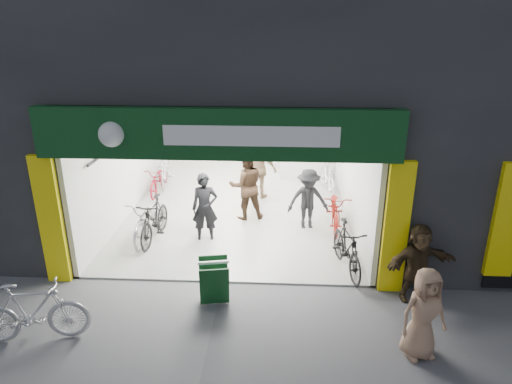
# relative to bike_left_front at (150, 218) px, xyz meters

# --- Properties ---
(ground) EXTENTS (60.00, 60.00, 0.00)m
(ground) POSITION_rel_bike_left_front_xyz_m (1.94, -1.91, -0.52)
(ground) COLOR #56565B
(ground) RESTS_ON ground
(building) EXTENTS (17.00, 10.27, 8.00)m
(building) POSITION_rel_bike_left_front_xyz_m (2.85, 3.08, 3.80)
(building) COLOR #232326
(building) RESTS_ON ground
(bike_left_front) EXTENTS (0.84, 2.02, 1.04)m
(bike_left_front) POSITION_rel_bike_left_front_xyz_m (0.00, 0.00, 0.00)
(bike_left_front) COLOR #B4B4B9
(bike_left_front) RESTS_ON ground
(bike_left_midfront) EXTENTS (0.65, 1.81, 1.06)m
(bike_left_midfront) POSITION_rel_bike_left_front_xyz_m (0.14, -0.14, 0.01)
(bike_left_midfront) COLOR black
(bike_left_midfront) RESTS_ON ground
(bike_left_midback) EXTENTS (0.59, 1.63, 0.85)m
(bike_left_midback) POSITION_rel_bike_left_front_xyz_m (-0.56, 2.96, -0.09)
(bike_left_midback) COLOR maroon
(bike_left_midback) RESTS_ON ground
(bike_left_back) EXTENTS (0.82, 2.06, 1.20)m
(bike_left_back) POSITION_rel_bike_left_front_xyz_m (-0.56, 3.83, 0.08)
(bike_left_back) COLOR #B5B5BA
(bike_left_back) RESTS_ON ground
(bike_right_front) EXTENTS (0.80, 1.82, 1.06)m
(bike_right_front) POSITION_rel_bike_left_front_xyz_m (4.44, -1.31, 0.01)
(bike_right_front) COLOR black
(bike_right_front) RESTS_ON ground
(bike_right_mid) EXTENTS (0.74, 1.87, 0.97)m
(bike_right_mid) POSITION_rel_bike_left_front_xyz_m (4.44, 0.83, -0.03)
(bike_right_mid) COLOR maroon
(bike_right_mid) RESTS_ON ground
(bike_right_back) EXTENTS (0.73, 1.96, 1.15)m
(bike_right_back) POSITION_rel_bike_left_front_xyz_m (4.44, 3.12, 0.06)
(bike_right_back) COLOR silver
(bike_right_back) RESTS_ON ground
(parked_bike) EXTENTS (1.83, 0.82, 1.06)m
(parked_bike) POSITION_rel_bike_left_front_xyz_m (-0.86, -3.77, 0.01)
(parked_bike) COLOR #B8B8BD
(parked_bike) RESTS_ON ground
(customer_a) EXTENTS (0.65, 0.48, 1.65)m
(customer_a) POSITION_rel_bike_left_front_xyz_m (1.33, -0.05, 0.31)
(customer_a) COLOR black
(customer_a) RESTS_ON ground
(customer_b) EXTENTS (1.05, 0.91, 1.85)m
(customer_b) POSITION_rel_bike_left_front_xyz_m (2.19, 1.24, 0.40)
(customer_b) COLOR #382619
(customer_b) RESTS_ON ground
(customer_c) EXTENTS (1.09, 0.74, 1.56)m
(customer_c) POSITION_rel_bike_left_front_xyz_m (3.74, 0.69, 0.26)
(customer_c) COLOR black
(customer_c) RESTS_ON ground
(customer_d) EXTENTS (1.16, 0.82, 1.82)m
(customer_d) POSITION_rel_bike_left_front_xyz_m (2.45, 2.70, 0.39)
(customer_d) COLOR #896D50
(customer_d) RESTS_ON ground
(pedestrian_near) EXTENTS (0.84, 0.66, 1.50)m
(pedestrian_near) POSITION_rel_bike_left_front_xyz_m (5.24, -3.79, 0.23)
(pedestrian_near) COLOR #9A745A
(pedestrian_near) RESTS_ON ground
(pedestrian_far) EXTENTS (1.46, 0.87, 1.50)m
(pedestrian_far) POSITION_rel_bike_left_front_xyz_m (5.59, -2.21, 0.23)
(pedestrian_far) COLOR #362818
(pedestrian_far) RESTS_ON ground
(sandwich_board) EXTENTS (0.62, 0.63, 0.82)m
(sandwich_board) POSITION_rel_bike_left_front_xyz_m (1.89, -2.56, -0.07)
(sandwich_board) COLOR #0E3917
(sandwich_board) RESTS_ON ground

